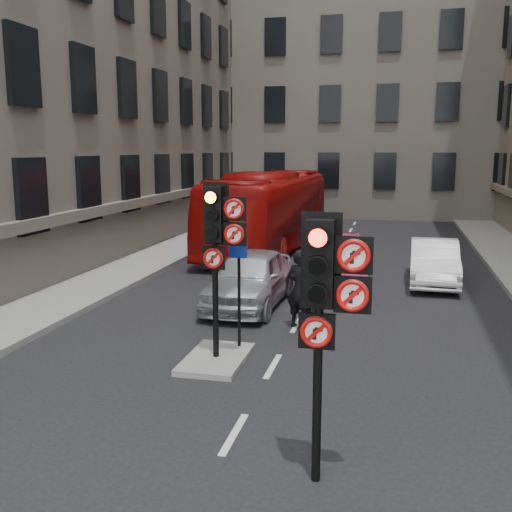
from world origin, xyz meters
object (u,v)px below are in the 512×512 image
at_px(signal_near, 326,292).
at_px(car_silver, 250,278).
at_px(signal_far, 219,233).
at_px(info_sign, 239,280).
at_px(car_pink, 333,265).
at_px(motorcyclist, 300,289).
at_px(bus_red, 270,211).
at_px(motorcycle, 311,302).
at_px(car_white, 434,262).

distance_m(signal_near, car_silver, 9.26).
height_order(signal_far, info_sign, signal_far).
height_order(car_pink, motorcyclist, motorcyclist).
bearing_deg(bus_red, motorcyclist, -71.88).
xyz_separation_m(signal_far, motorcyclist, (1.22, 2.75, -1.72)).
relative_size(car_silver, motorcycle, 2.59).
height_order(car_pink, bus_red, bus_red).
bearing_deg(signal_far, motorcyclist, 66.01).
distance_m(signal_near, car_white, 12.96).
height_order(car_white, motorcycle, car_white).
bearing_deg(signal_far, car_pink, 77.77).
bearing_deg(bus_red, car_pink, -60.29).
height_order(car_pink, info_sign, info_sign).
relative_size(signal_near, car_white, 0.83).
bearing_deg(car_silver, signal_far, -82.19).
relative_size(signal_far, motorcyclist, 1.82).
xyz_separation_m(car_pink, bus_red, (-3.50, 6.85, 0.95)).
bearing_deg(car_white, motorcyclist, -119.33).
relative_size(motorcycle, motorcyclist, 0.91).
relative_size(signal_near, bus_red, 0.30).
relative_size(signal_far, bus_red, 0.30).
distance_m(car_white, bus_red, 8.66).
bearing_deg(car_pink, car_white, 18.49).
bearing_deg(signal_far, bus_red, 97.76).
bearing_deg(car_white, car_pink, -155.05).
distance_m(signal_near, info_sign, 5.40).
relative_size(car_white, info_sign, 1.89).
bearing_deg(bus_red, car_white, -36.89).
bearing_deg(info_sign, car_silver, 96.68).
bearing_deg(car_white, signal_far, -117.31).
distance_m(bus_red, info_sign, 13.55).
bearing_deg(car_pink, signal_far, -107.41).
relative_size(car_pink, motorcyclist, 2.56).
xyz_separation_m(signal_far, car_white, (4.71, 8.64, -2.00)).
bearing_deg(car_pink, info_sign, -106.96).
distance_m(car_silver, bus_red, 9.72).
bearing_deg(signal_near, car_pink, 95.19).
relative_size(car_white, car_pink, 0.85).
distance_m(car_pink, motorcycle, 4.06).
distance_m(signal_far, car_silver, 4.96).
bearing_deg(signal_near, car_white, 80.53).
height_order(signal_near, motorcyclist, signal_near).
bearing_deg(info_sign, bus_red, 95.72).
distance_m(motorcycle, info_sign, 2.96).
distance_m(car_white, motorcyclist, 6.86).
bearing_deg(info_sign, car_white, 57.01).
bearing_deg(car_white, info_sign, -118.35).
distance_m(car_white, info_sign, 9.14).
xyz_separation_m(bus_red, motorcyclist, (3.15, -11.37, -0.70)).
bearing_deg(bus_red, motorcycle, -70.21).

